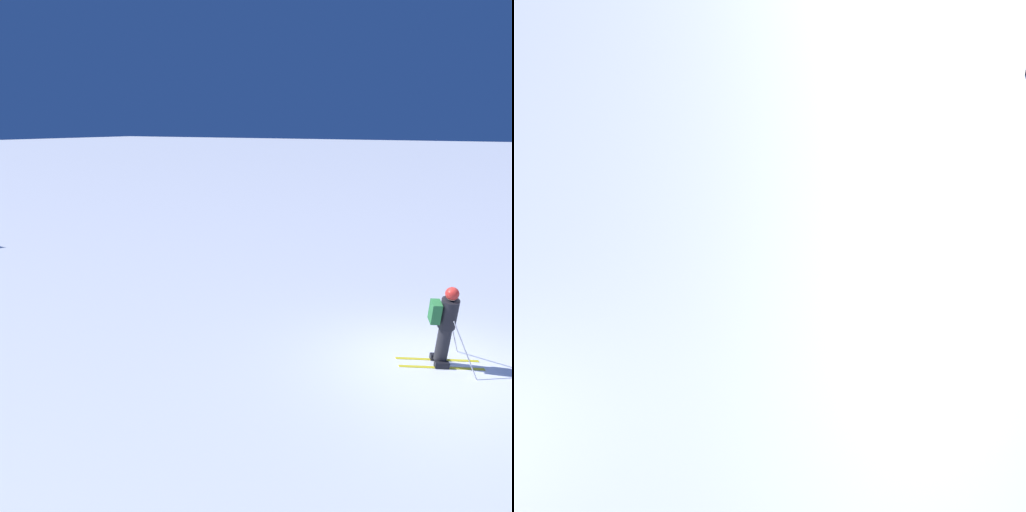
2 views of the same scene
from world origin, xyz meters
The scene contains 2 objects.
ground_plane centered at (0.00, 0.00, 0.00)m, with size 300.00×300.00×0.00m, color white.
skier centered at (-0.06, -0.07, 1.01)m, with size 1.38×1.74×1.82m.
Camera 1 is at (-9.90, -1.35, 4.80)m, focal length 35.00 mm.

